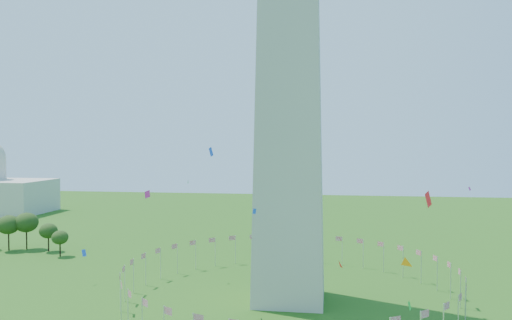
{
  "coord_description": "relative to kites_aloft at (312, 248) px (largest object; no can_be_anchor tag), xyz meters",
  "views": [
    {
      "loc": [
        9.78,
        -70.71,
        38.66
      ],
      "look_at": [
        -5.97,
        35.0,
        34.93
      ],
      "focal_mm": 35.0,
      "sensor_mm": 36.0,
      "label": 1
    }
  ],
  "objects": [
    {
      "name": "kites_aloft",
      "position": [
        0.0,
        0.0,
        0.0
      ],
      "size": [
        121.81,
        84.61,
        33.72
      ],
      "color": "orange",
      "rests_on": "ground"
    },
    {
      "name": "flag_ring",
      "position": [
        -6.34,
        24.66,
        -13.79
      ],
      "size": [
        80.24,
        80.24,
        9.0
      ],
      "color": "silver",
      "rests_on": "ground"
    },
    {
      "name": "tree_line_west",
      "position": [
        -113.67,
        65.99,
        -12.54
      ],
      "size": [
        55.04,
        15.74,
        13.07
      ],
      "color": "#30521B",
      "rests_on": "ground"
    }
  ]
}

